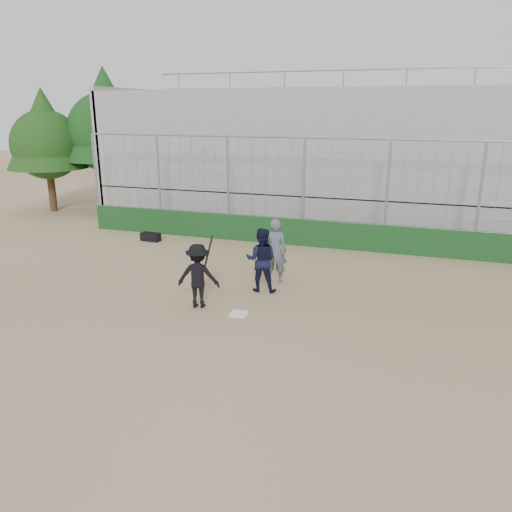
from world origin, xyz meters
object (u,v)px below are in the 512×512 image
(catcher_crouched, at_px, (261,271))
(umpire, at_px, (275,254))
(batter_at_plate, at_px, (198,276))
(equipment_bag, at_px, (151,237))

(catcher_crouched, xyz_separation_m, umpire, (0.13, 0.92, 0.25))
(batter_at_plate, height_order, equipment_bag, batter_at_plate)
(batter_at_plate, distance_m, umpire, 2.85)
(batter_at_plate, xyz_separation_m, umpire, (1.33, 2.52, 0.02))
(catcher_crouched, relative_size, equipment_bag, 1.58)
(batter_at_plate, height_order, catcher_crouched, batter_at_plate)
(catcher_crouched, bearing_deg, batter_at_plate, -126.95)
(catcher_crouched, bearing_deg, equipment_bag, 145.78)
(batter_at_plate, relative_size, catcher_crouched, 1.50)
(umpire, bearing_deg, equipment_bag, -36.40)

